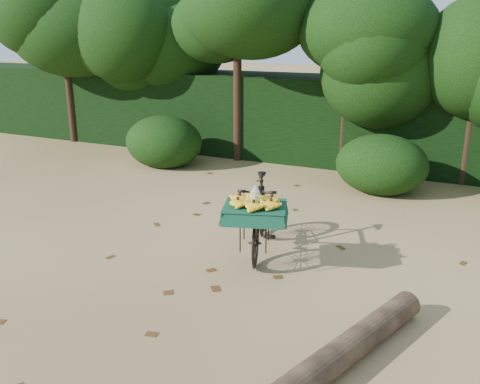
% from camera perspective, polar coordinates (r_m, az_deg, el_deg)
% --- Properties ---
extents(ground, '(80.00, 80.00, 0.00)m').
position_cam_1_polar(ground, '(6.02, -6.89, -9.37)').
color(ground, tan).
rests_on(ground, ground).
extents(vendor_bicycle, '(1.08, 1.81, 0.99)m').
position_cam_1_polar(vendor_bicycle, '(6.42, 2.16, -2.54)').
color(vendor_bicycle, black).
rests_on(vendor_bicycle, ground).
extents(hedge_backdrop, '(26.00, 1.80, 1.80)m').
position_cam_1_polar(hedge_backdrop, '(11.35, 10.05, 8.08)').
color(hedge_backdrop, black).
rests_on(hedge_backdrop, ground).
extents(tree_row, '(14.50, 2.00, 4.00)m').
position_cam_1_polar(tree_row, '(10.66, 5.72, 13.61)').
color(tree_row, black).
rests_on(tree_row, ground).
extents(bush_clumps, '(8.80, 1.70, 0.90)m').
position_cam_1_polar(bush_clumps, '(9.42, 9.58, 3.39)').
color(bush_clumps, black).
rests_on(bush_clumps, ground).
extents(leaf_litter, '(7.00, 7.30, 0.01)m').
position_cam_1_polar(leaf_litter, '(6.52, -3.87, -7.03)').
color(leaf_litter, '#4F3315').
rests_on(leaf_litter, ground).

